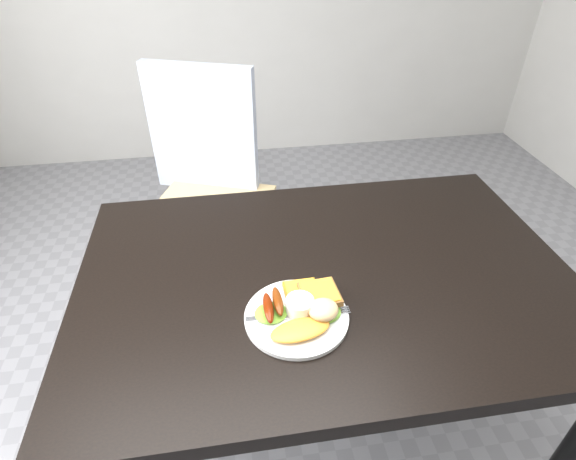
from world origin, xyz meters
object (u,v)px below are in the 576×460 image
(dining_table, at_px, (326,277))
(person, at_px, (238,146))
(dining_chair, at_px, (210,213))
(plate, at_px, (296,317))

(dining_table, relative_size, person, 0.87)
(dining_table, distance_m, person, 0.88)
(person, bearing_deg, dining_chair, 25.75)
(dining_table, bearing_deg, plate, -124.55)
(person, xyz_separation_m, plate, (0.07, -1.01, 0.07))
(dining_table, height_order, dining_chair, dining_table)
(dining_table, xyz_separation_m, dining_chair, (-0.30, 0.76, -0.28))
(dining_chair, distance_m, plate, 0.97)
(dining_chair, bearing_deg, person, 60.11)
(dining_chair, relative_size, plate, 2.01)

